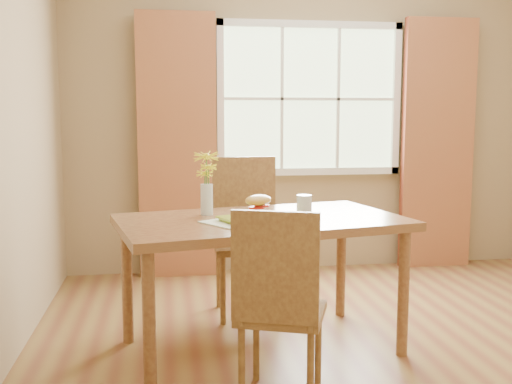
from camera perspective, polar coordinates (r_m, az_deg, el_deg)
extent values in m
cube|color=brown|center=(3.75, 11.86, -14.36)|extent=(4.20, 3.80, 0.02)
cube|color=#97805A|center=(5.31, 5.02, 7.18)|extent=(4.20, 0.02, 2.70)
cube|color=beige|center=(5.28, 5.12, 8.81)|extent=(1.50, 0.02, 1.20)
cube|color=white|center=(5.31, 5.28, 15.63)|extent=(1.62, 0.04, 0.06)
cube|color=white|center=(5.28, 5.12, 1.96)|extent=(1.62, 0.04, 0.06)
cube|color=white|center=(5.13, -3.41, 8.87)|extent=(0.06, 0.04, 1.32)
cube|color=white|center=(5.49, 13.22, 8.59)|extent=(0.06, 0.04, 1.32)
cube|color=white|center=(5.26, 5.18, 8.81)|extent=(1.50, 0.03, 0.02)
cube|color=maroon|center=(5.04, -7.50, 4.29)|extent=(0.65, 0.08, 2.20)
cube|color=maroon|center=(5.58, 16.90, 4.33)|extent=(0.65, 0.08, 2.20)
cube|color=olive|center=(3.44, 0.52, -2.90)|extent=(1.75, 1.20, 0.05)
cylinder|color=olive|center=(3.00, -10.13, -12.26)|extent=(0.06, 0.06, 0.73)
cylinder|color=olive|center=(3.53, 13.86, -9.34)|extent=(0.06, 0.06, 0.73)
cylinder|color=olive|center=(3.70, -12.18, -8.51)|extent=(0.06, 0.06, 0.73)
cylinder|color=olive|center=(4.14, 8.09, -6.70)|extent=(0.06, 0.06, 0.73)
cube|color=olive|center=(2.93, 2.47, -11.47)|extent=(0.51, 0.51, 0.04)
cube|color=olive|center=(2.68, 1.85, -7.16)|extent=(0.38, 0.17, 0.51)
cylinder|color=olive|center=(2.89, -1.38, -16.42)|extent=(0.03, 0.03, 0.41)
cylinder|color=olive|center=(2.84, 5.20, -16.92)|extent=(0.03, 0.03, 0.41)
cylinder|color=olive|center=(3.18, 0.02, -14.14)|extent=(0.03, 0.03, 0.41)
cylinder|color=olive|center=(3.13, 5.95, -14.53)|extent=(0.03, 0.03, 0.41)
cube|color=olive|center=(4.09, -0.86, -5.17)|extent=(0.45, 0.45, 0.04)
cube|color=olive|center=(4.23, -1.19, -0.49)|extent=(0.45, 0.04, 0.57)
cylinder|color=olive|center=(3.96, -3.17, -9.33)|extent=(0.04, 0.04, 0.46)
cylinder|color=olive|center=(4.01, 2.06, -9.14)|extent=(0.04, 0.04, 0.46)
cylinder|color=olive|center=(4.31, -3.55, -7.95)|extent=(0.04, 0.04, 0.46)
cylinder|color=olive|center=(4.35, 1.25, -7.79)|extent=(0.04, 0.04, 0.46)
cube|color=#E9EFCA|center=(3.32, -0.77, -2.79)|extent=(0.56, 0.52, 0.01)
cube|color=#99B82E|center=(3.29, -0.75, -2.72)|extent=(0.35, 0.35, 0.01)
ellipsoid|color=#F4C153|center=(3.32, 0.15, -2.09)|extent=(0.21, 0.20, 0.05)
ellipsoid|color=#4C8C2D|center=(3.30, 1.03, -1.87)|extent=(0.10, 0.06, 0.01)
cylinder|color=red|center=(3.31, 0.06, -1.48)|extent=(0.09, 0.09, 0.01)
cylinder|color=red|center=(3.32, 0.58, -1.32)|extent=(0.09, 0.09, 0.01)
ellipsoid|color=#F4C153|center=(3.31, 0.22, -0.77)|extent=(0.21, 0.20, 0.06)
cylinder|color=silver|center=(3.44, 4.61, -1.38)|extent=(0.09, 0.09, 0.13)
cylinder|color=silver|center=(3.44, 4.61, -1.56)|extent=(0.08, 0.08, 0.11)
cylinder|color=silver|center=(3.54, -4.71, -0.72)|extent=(0.07, 0.07, 0.18)
cylinder|color=silver|center=(3.54, -4.71, -1.45)|extent=(0.06, 0.06, 0.09)
cylinder|color=#3D7028|center=(3.53, -4.73, 0.59)|extent=(0.01, 0.01, 0.35)
cylinder|color=#3D7028|center=(3.52, -4.52, 0.09)|extent=(0.01, 0.01, 0.28)
cylinder|color=#3D7028|center=(3.54, -4.89, -0.21)|extent=(0.01, 0.01, 0.24)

